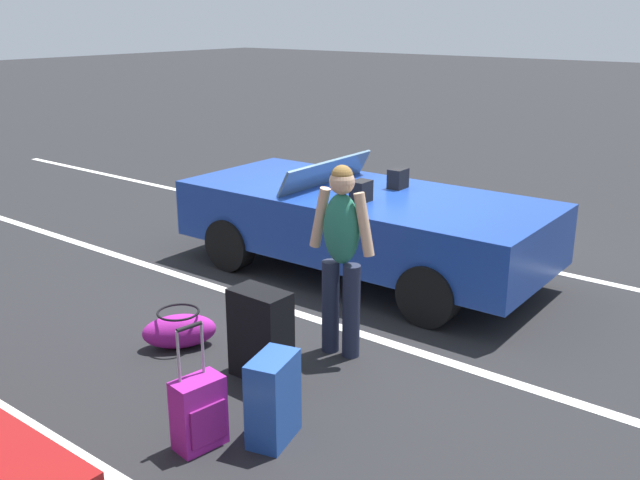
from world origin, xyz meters
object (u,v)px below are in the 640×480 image
object	(u,v)px
suitcase_medium_bright	(273,399)
traveler_person	(341,251)
convertible_car	(348,220)
suitcase_small_carryon	(199,413)
duffel_bag	(179,330)
suitcase_large_black	(261,334)

from	to	relation	value
suitcase_medium_bright	traveler_person	bearing A→B (deg)	-87.76
convertible_car	suitcase_small_carryon	xyz separation A→B (m)	(-1.27, 3.46, -0.34)
suitcase_small_carryon	duffel_bag	bearing A→B (deg)	152.46
suitcase_large_black	suitcase_small_carryon	bearing A→B (deg)	-160.43
suitcase_medium_bright	traveler_person	size ratio (longest dim) A/B	0.38
suitcase_large_black	suitcase_medium_bright	distance (m)	0.91
duffel_bag	traveler_person	distance (m)	1.61
suitcase_small_carryon	duffel_bag	size ratio (longest dim) A/B	1.27
suitcase_medium_bright	duffel_bag	xyz separation A→B (m)	(1.59, -0.56, -0.15)
convertible_car	traveler_person	size ratio (longest dim) A/B	2.53
convertible_car	suitcase_small_carryon	distance (m)	3.70
suitcase_large_black	duffel_bag	world-z (taller)	suitcase_large_black
suitcase_large_black	convertible_car	bearing A→B (deg)	21.67
convertible_car	duffel_bag	world-z (taller)	convertible_car
convertible_car	suitcase_large_black	distance (m)	2.66
convertible_car	suitcase_large_black	bearing A→B (deg)	109.69
convertible_car	suitcase_large_black	xyz separation A→B (m)	(-0.94, 2.48, -0.22)
convertible_car	duffel_bag	xyz separation A→B (m)	(-0.02, 2.54, -0.43)
convertible_car	traveler_person	distance (m)	2.15
suitcase_large_black	suitcase_small_carryon	world-z (taller)	suitcase_small_carryon
duffel_bag	traveler_person	world-z (taller)	traveler_person
suitcase_large_black	traveler_person	size ratio (longest dim) A/B	0.45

